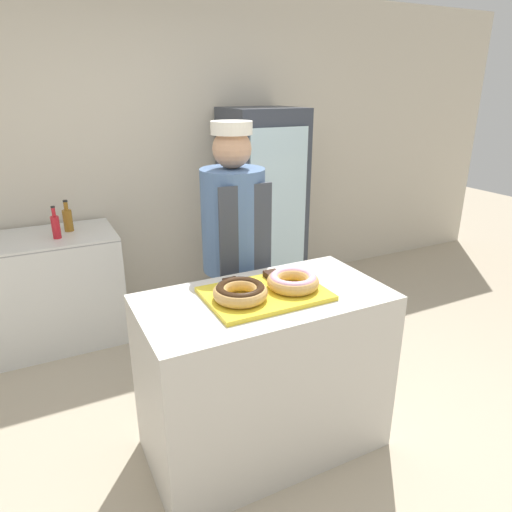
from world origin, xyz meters
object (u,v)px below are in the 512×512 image
(serving_tray, at_px, (265,294))
(bottle_amber, at_px, (68,219))
(donut_chocolate_glaze, at_px, (240,291))
(chest_freezer, at_px, (47,290))
(baker_person, at_px, (234,258))
(beverage_fridge, at_px, (262,208))
(bottle_red, at_px, (56,226))
(brownie_back_left, at_px, (232,283))
(donut_light_glaze, at_px, (293,280))
(brownie_back_right, at_px, (272,275))

(serving_tray, xyz_separation_m, bottle_amber, (-0.75, 1.80, 0.03))
(donut_chocolate_glaze, relative_size, chest_freezer, 0.25)
(baker_person, distance_m, beverage_fridge, 1.39)
(baker_person, distance_m, bottle_red, 1.41)
(serving_tray, distance_m, beverage_fridge, 1.96)
(beverage_fridge, relative_size, chest_freezer, 1.63)
(brownie_back_left, xyz_separation_m, baker_person, (0.22, 0.46, -0.05))
(serving_tray, relative_size, beverage_fridge, 0.34)
(serving_tray, bearing_deg, donut_chocolate_glaze, -170.63)
(brownie_back_left, distance_m, beverage_fridge, 1.90)
(donut_light_glaze, bearing_deg, brownie_back_left, 147.65)
(baker_person, xyz_separation_m, beverage_fridge, (0.79, 1.15, -0.04))
(donut_chocolate_glaze, xyz_separation_m, bottle_red, (-0.70, 1.67, -0.03))
(bottle_red, bearing_deg, donut_light_glaze, -59.40)
(beverage_fridge, bearing_deg, brownie_back_left, -122.20)
(chest_freezer, bearing_deg, brownie_back_left, -62.09)
(donut_light_glaze, xyz_separation_m, bottle_red, (-0.99, 1.67, -0.03))
(brownie_back_left, distance_m, brownie_back_right, 0.24)
(brownie_back_left, distance_m, bottle_red, 1.67)
(donut_chocolate_glaze, height_order, donut_light_glaze, same)
(brownie_back_right, bearing_deg, beverage_fridge, 64.25)
(chest_freezer, relative_size, bottle_red, 4.49)
(beverage_fridge, xyz_separation_m, bottle_red, (-1.73, -0.10, 0.09))
(serving_tray, distance_m, bottle_red, 1.85)
(serving_tray, relative_size, baker_person, 0.34)
(baker_person, height_order, chest_freezer, baker_person)
(brownie_back_right, distance_m, beverage_fridge, 1.78)
(serving_tray, bearing_deg, baker_person, 80.54)
(donut_chocolate_glaze, height_order, chest_freezer, donut_chocolate_glaze)
(brownie_back_left, relative_size, bottle_red, 0.31)
(donut_light_glaze, distance_m, baker_person, 0.63)
(brownie_back_left, relative_size, beverage_fridge, 0.04)
(brownie_back_right, distance_m, baker_person, 0.46)
(donut_light_glaze, bearing_deg, bottle_red, 120.60)
(donut_chocolate_glaze, distance_m, brownie_back_right, 0.31)
(brownie_back_left, distance_m, baker_person, 0.51)
(baker_person, bearing_deg, brownie_back_right, -87.73)
(brownie_back_left, relative_size, brownie_back_right, 1.00)
(donut_light_glaze, relative_size, bottle_amber, 1.10)
(bottle_amber, bearing_deg, beverage_fridge, -2.02)
(donut_light_glaze, xyz_separation_m, chest_freezer, (-1.12, 1.78, -0.55))
(baker_person, xyz_separation_m, chest_freezer, (-1.07, 1.15, -0.47))
(serving_tray, height_order, brownie_back_right, brownie_back_right)
(brownie_back_left, height_order, beverage_fridge, beverage_fridge)
(brownie_back_right, xyz_separation_m, baker_person, (-0.02, 0.46, -0.05))
(brownie_back_right, distance_m, chest_freezer, 2.01)
(donut_chocolate_glaze, xyz_separation_m, donut_light_glaze, (0.29, 0.00, 0.00))
(brownie_back_left, relative_size, baker_person, 0.04)
(serving_tray, distance_m, brownie_back_right, 0.19)
(donut_chocolate_glaze, distance_m, donut_light_glaze, 0.29)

